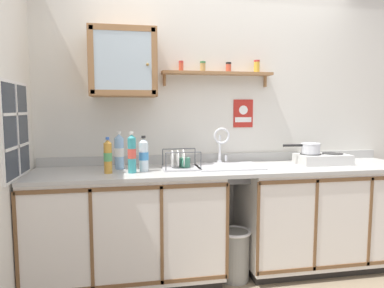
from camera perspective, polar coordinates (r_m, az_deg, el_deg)
The scene contains 19 objects.
back_wall at distance 3.26m, azimuth 4.43°, elevation 4.10°, with size 3.85×0.07×2.63m.
lower_cabinet_run at distance 2.97m, azimuth -10.49°, elevation -13.31°, with size 1.52×0.65×0.89m.
lower_cabinet_run_right at distance 3.43m, azimuth 20.37°, elevation -10.97°, with size 1.49×0.65×0.89m.
countertop at distance 2.97m, azimuth 6.06°, elevation -4.12°, with size 3.21×0.67×0.03m, color #B2B2AD.
backsplash at distance 3.26m, azimuth 4.53°, elevation -2.24°, with size 3.21×0.02×0.08m, color #B2B2AD.
sink at distance 3.01m, azimuth 5.79°, elevation -4.10°, with size 0.55×0.43×0.44m.
hot_plate_stove at distance 3.34m, azimuth 20.51°, elevation -2.30°, with size 0.45×0.27×0.09m.
saucepan at distance 3.29m, azimuth 18.69°, elevation -0.63°, with size 0.34×0.17×0.10m.
bottle_juice_amber_0 at distance 2.76m, azimuth -13.56°, elevation -1.99°, with size 0.06×0.06×0.28m.
bottle_detergent_teal_1 at distance 2.73m, azimuth -9.77°, elevation -1.54°, with size 0.06×0.06×0.32m.
bottle_water_clear_2 at distance 2.80m, azimuth -7.88°, elevation -1.76°, with size 0.08×0.08×0.28m.
bottle_water_blue_3 at distance 2.93m, azimuth -11.78°, elevation -1.21°, with size 0.08×0.08×0.31m.
dish_rack at distance 2.88m, azimuth -1.95°, elevation -3.36°, with size 0.30×0.27×0.16m.
mug at distance 2.89m, azimuth -1.21°, elevation -3.15°, with size 0.09×0.13×0.09m.
wall_cabinet at distance 2.99m, azimuth -11.13°, elevation 12.83°, with size 0.54×0.34×0.55m.
spice_shelf at distance 3.18m, azimuth 4.42°, elevation 11.59°, with size 1.00×0.14×0.23m.
warning_sign at distance 3.30m, azimuth 8.34°, elevation 4.92°, with size 0.19×0.01×0.26m.
window at distance 2.77m, azimuth -26.83°, elevation 2.01°, with size 0.03×0.58×0.69m.
trash_bin at distance 3.06m, azimuth 7.00°, elevation -17.36°, with size 0.27×0.27×0.42m.
Camera 1 is at (-0.83, -2.42, 1.43)m, focal length 32.70 mm.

